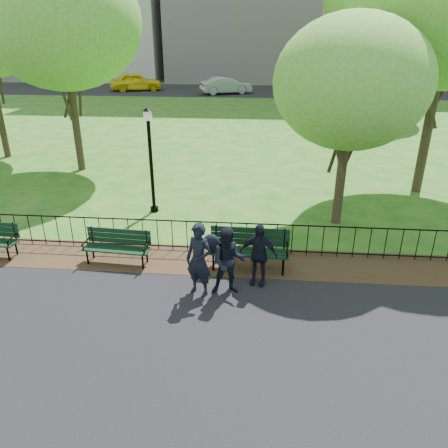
# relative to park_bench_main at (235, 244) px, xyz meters

# --- Properties ---
(ground) EXTENTS (120.00, 120.00, 0.00)m
(ground) POSITION_rel_park_bench_main_xyz_m (-0.35, -1.19, -0.68)
(ground) COLOR #215C18
(asphalt_path) EXTENTS (60.00, 9.20, 0.01)m
(asphalt_path) POSITION_rel_park_bench_main_xyz_m (-0.35, -4.59, -0.67)
(asphalt_path) COLOR black
(asphalt_path) RESTS_ON ground
(dirt_strip) EXTENTS (60.00, 1.60, 0.01)m
(dirt_strip) POSITION_rel_park_bench_main_xyz_m (-0.35, 0.31, -0.67)
(dirt_strip) COLOR #332614
(dirt_strip) RESTS_ON ground
(far_street) EXTENTS (70.00, 9.00, 0.01)m
(far_street) POSITION_rel_park_bench_main_xyz_m (-0.35, 33.81, -0.67)
(far_street) COLOR black
(far_street) RESTS_ON ground
(iron_fence) EXTENTS (24.06, 0.06, 1.00)m
(iron_fence) POSITION_rel_park_bench_main_xyz_m (-0.35, 0.81, -0.18)
(iron_fence) COLOR black
(iron_fence) RESTS_ON ground
(park_bench_main) EXTENTS (2.14, 0.70, 1.12)m
(park_bench_main) POSITION_rel_park_bench_main_xyz_m (0.00, 0.00, 0.00)
(park_bench_main) COLOR black
(park_bench_main) RESTS_ON ground
(park_bench_left_a) EXTENTS (1.72, 0.64, 0.96)m
(park_bench_left_a) POSITION_rel_park_bench_main_xyz_m (-3.01, 0.05, -0.13)
(park_bench_left_a) COLOR black
(park_bench_left_a) RESTS_ON ground
(lamppost) EXTENTS (0.30, 0.30, 3.38)m
(lamppost) POSITION_rel_park_bench_main_xyz_m (-2.91, 3.50, 1.16)
(lamppost) COLOR black
(lamppost) RESTS_ON ground
(tree_near_w) EXTENTS (5.96, 5.96, 8.31)m
(tree_near_w) POSITION_rel_park_bench_main_xyz_m (-7.10, 7.80, 5.09)
(tree_near_w) COLOR #2D2116
(tree_near_w) RESTS_ON ground
(tree_near_e) EXTENTS (4.32, 4.32, 6.02)m
(tree_near_e) POSITION_rel_park_bench_main_xyz_m (2.95, 3.13, 3.49)
(tree_near_e) COLOR #2D2116
(tree_near_e) RESTS_ON ground
(person_left) EXTENTS (0.74, 0.63, 1.73)m
(person_left) POSITION_rel_park_bench_main_xyz_m (-0.72, -1.24, 0.19)
(person_left) COLOR black
(person_left) RESTS_ON asphalt_path
(person_mid) EXTENTS (0.82, 0.49, 1.60)m
(person_mid) POSITION_rel_park_bench_main_xyz_m (-0.07, -1.13, 0.13)
(person_mid) COLOR black
(person_mid) RESTS_ON asphalt_path
(person_right) EXTENTS (0.95, 0.54, 1.53)m
(person_right) POSITION_rel_park_bench_main_xyz_m (0.58, -0.67, 0.09)
(person_right) COLOR black
(person_right) RESTS_ON asphalt_path
(taxi) EXTENTS (5.21, 3.42, 1.65)m
(taxi) POSITION_rel_park_bench_main_xyz_m (-11.73, 33.04, 0.16)
(taxi) COLOR yellow
(taxi) RESTS_ON far_street
(sedan_silver) EXTENTS (4.86, 3.13, 1.51)m
(sedan_silver) POSITION_rel_park_bench_main_xyz_m (-2.95, 31.50, 0.09)
(sedan_silver) COLOR #A0A2A7
(sedan_silver) RESTS_ON far_street
(sedan_dark) EXTENTS (5.38, 3.95, 1.45)m
(sedan_dark) POSITION_rel_park_bench_main_xyz_m (11.61, 32.97, 0.06)
(sedan_dark) COLOR black
(sedan_dark) RESTS_ON far_street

